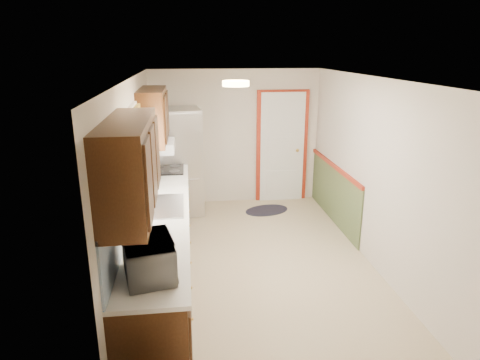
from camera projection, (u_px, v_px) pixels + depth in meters
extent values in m
cube|color=tan|center=(257.00, 264.00, 5.67)|extent=(3.20, 5.20, 0.12)
cube|color=white|center=(259.00, 78.00, 4.96)|extent=(3.20, 5.20, 0.12)
cube|color=beige|center=(235.00, 137.00, 7.68)|extent=(3.20, 0.10, 2.40)
cube|color=beige|center=(317.00, 281.00, 2.94)|extent=(3.20, 0.10, 2.40)
cube|color=beige|center=(135.00, 182.00, 5.14)|extent=(0.10, 5.20, 2.40)
cube|color=beige|center=(373.00, 173.00, 5.49)|extent=(0.10, 5.20, 2.40)
cube|color=#351B0C|center=(163.00, 248.00, 5.11)|extent=(0.60, 4.00, 0.90)
cube|color=white|center=(162.00, 211.00, 4.97)|extent=(0.63, 4.00, 0.04)
cube|color=#5490CD|center=(133.00, 188.00, 4.85)|extent=(0.02, 4.00, 0.55)
cube|color=#351B0C|center=(130.00, 166.00, 3.45)|extent=(0.35, 1.40, 0.75)
cube|color=#351B0C|center=(153.00, 116.00, 6.02)|extent=(0.35, 1.20, 0.75)
cube|color=white|center=(132.00, 151.00, 4.82)|extent=(0.02, 1.00, 0.90)
cube|color=#B66422|center=(134.00, 120.00, 4.73)|extent=(0.05, 1.12, 0.24)
cube|color=#B7B7BC|center=(162.00, 206.00, 5.06)|extent=(0.52, 0.82, 0.02)
cube|color=white|center=(159.00, 146.00, 6.20)|extent=(0.45, 0.60, 0.15)
cube|color=maroon|center=(282.00, 147.00, 7.81)|extent=(0.94, 0.05, 2.08)
cube|color=white|center=(282.00, 148.00, 7.79)|extent=(0.80, 0.04, 2.00)
cube|color=#475530|center=(334.00, 194.00, 6.99)|extent=(0.02, 2.30, 0.90)
cube|color=maroon|center=(335.00, 167.00, 6.85)|extent=(0.04, 2.30, 0.06)
cylinder|color=#FFD88C|center=(236.00, 83.00, 4.75)|extent=(0.30, 0.30, 0.06)
imported|color=white|center=(149.00, 254.00, 3.47)|extent=(0.43, 0.63, 0.39)
cube|color=#B7B7BC|center=(179.00, 162.00, 7.22)|extent=(0.82, 0.78, 1.80)
cylinder|color=black|center=(163.00, 174.00, 6.85)|extent=(0.02, 0.02, 1.26)
ellipsoid|color=black|center=(267.00, 210.00, 7.52)|extent=(0.90, 0.72, 0.01)
cube|color=black|center=(167.00, 169.00, 6.57)|extent=(0.51, 0.61, 0.02)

